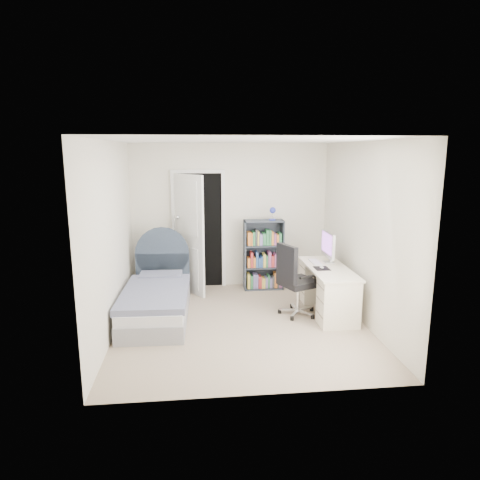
{
  "coord_description": "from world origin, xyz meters",
  "views": [
    {
      "loc": [
        -0.61,
        -5.58,
        2.36
      ],
      "look_at": [
        0.02,
        0.34,
        1.12
      ],
      "focal_mm": 32.0,
      "sensor_mm": 36.0,
      "label": 1
    }
  ],
  "objects": [
    {
      "name": "bookcase",
      "position": [
        0.57,
        1.53,
        0.55
      ],
      "size": [
        0.68,
        0.29,
        1.44
      ],
      "color": "#3A424F",
      "rests_on": "ground"
    },
    {
      "name": "floor_lamp",
      "position": [
        -0.94,
        1.64,
        0.53
      ],
      "size": [
        0.19,
        0.19,
        1.31
      ],
      "color": "silver",
      "rests_on": "ground"
    },
    {
      "name": "office_chair",
      "position": [
        0.79,
        0.23,
        0.59
      ],
      "size": [
        0.62,
        0.63,
        1.07
      ],
      "color": "silver",
      "rests_on": "ground"
    },
    {
      "name": "room_shell",
      "position": [
        0.0,
        0.0,
        1.25
      ],
      "size": [
        3.5,
        3.7,
        2.6
      ],
      "color": "gray",
      "rests_on": "ground"
    },
    {
      "name": "bed",
      "position": [
        -1.18,
        0.42,
        0.26
      ],
      "size": [
        0.96,
        1.92,
        1.17
      ],
      "color": "gray",
      "rests_on": "ground"
    },
    {
      "name": "nightstand",
      "position": [
        -1.06,
        1.42,
        0.36
      ],
      "size": [
        0.37,
        0.37,
        0.55
      ],
      "color": "tan",
      "rests_on": "ground"
    },
    {
      "name": "desk",
      "position": [
        1.32,
        0.32,
        0.38
      ],
      "size": [
        0.57,
        1.42,
        1.16
      ],
      "color": "#F5E9CD",
      "rests_on": "ground"
    },
    {
      "name": "door",
      "position": [
        -0.66,
        1.56,
        1.03
      ],
      "size": [
        0.92,
        0.69,
        2.06
      ],
      "color": "black",
      "rests_on": "ground"
    }
  ]
}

